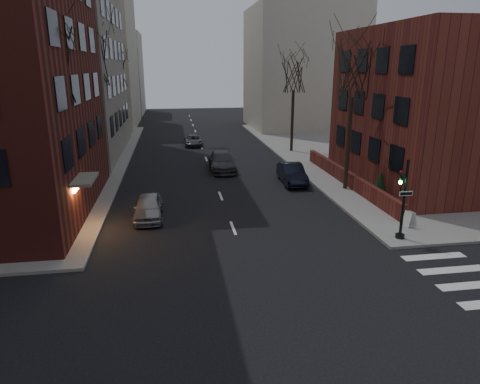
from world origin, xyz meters
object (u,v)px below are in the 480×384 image
tree_left_c (115,69)px  streetlamp_far (126,103)px  tree_left_a (52,65)px  car_lane_far (193,140)px  tree_left_b (92,59)px  car_lane_silver (148,207)px  streetlamp_near (98,127)px  traffic_signal (402,205)px  parked_sedan (292,174)px  car_lane_gray (222,161)px  sandwich_board (410,219)px  tree_right_a (353,72)px  evergreen_shrub (380,185)px  tree_right_b (294,75)px

tree_left_c → streetlamp_far: 4.33m
tree_left_a → car_lane_far: 25.82m
tree_left_a → streetlamp_far: size_ratio=1.63×
tree_left_b → tree_left_c: (0.00, 14.00, -0.88)m
streetlamp_far → car_lane_silver: streetlamp_far is taller
streetlamp_far → streetlamp_near: bearing=-90.0°
tree_left_c → car_lane_far: (8.00, -2.77, -7.47)m
tree_left_b → car_lane_silver: bearing=-70.1°
traffic_signal → parked_sedan: bearing=101.5°
tree_left_b → parked_sedan: size_ratio=2.44×
streetlamp_far → car_lane_gray: bearing=-61.3°
parked_sedan → sandwich_board: bearing=-67.0°
streetlamp_near → parked_sedan: bearing=-6.5°
tree_left_c → tree_right_a: (17.60, -22.00, 0.00)m
tree_left_c → parked_sedan: tree_left_c is taller
tree_right_a → evergreen_shrub: (1.02, -2.99, -6.88)m
tree_right_a → streetlamp_near: (-17.00, 4.00, -3.79)m
streetlamp_near → traffic_signal: bearing=-38.9°
streetlamp_near → streetlamp_far: (0.00, 20.00, 0.00)m
tree_left_a → streetlamp_near: size_ratio=1.63×
tree_left_b → tree_left_c: 14.03m
tree_right_b → streetlamp_far: size_ratio=1.46×
tree_left_a → car_lane_gray: tree_left_a is taller
tree_left_a → car_lane_gray: size_ratio=1.98×
traffic_signal → car_lane_far: bearing=107.2°
streetlamp_near → car_lane_silver: 9.25m
tree_left_b → parked_sedan: (14.41, -5.57, -8.18)m
tree_right_b → sandwich_board: bearing=-88.7°
tree_left_a → sandwich_board: 20.08m
tree_left_b → streetlamp_far: (0.60, 16.00, -4.68)m
tree_right_b → evergreen_shrub: 18.19m
streetlamp_near → streetlamp_far: bearing=90.0°
tree_left_a → tree_left_b: (0.00, 12.00, 0.44)m
traffic_signal → car_lane_gray: bearing=113.2°
tree_left_c → car_lane_silver: 27.09m
parked_sedan → car_lane_silver: 11.89m
traffic_signal → tree_right_a: tree_right_a is taller
streetlamp_far → parked_sedan: streetlamp_far is taller
tree_right_b → car_lane_silver: bearing=-127.0°
car_lane_far → traffic_signal: bearing=-72.2°
tree_right_b → car_lane_gray: 12.38m
tree_right_b → tree_left_b: bearing=-161.2°
streetlamp_far → car_lane_silver: size_ratio=1.58×
car_lane_silver → evergreen_shrub: (14.38, 0.74, 0.48)m
streetlamp_near → car_lane_far: bearing=64.1°
tree_left_c → car_lane_silver: bearing=-80.6°
tree_right_a → car_lane_far: (-9.60, 19.23, -7.47)m
tree_right_b → sandwich_board: tree_right_b is taller
evergreen_shrub → car_lane_gray: bearing=130.8°
tree_right_a → streetlamp_near: tree_right_a is taller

